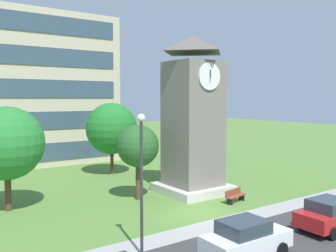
{
  "coord_description": "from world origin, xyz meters",
  "views": [
    {
      "loc": [
        -14.12,
        -17.12,
        7.01
      ],
      "look_at": [
        1.56,
        5.24,
        4.98
      ],
      "focal_mm": 39.65,
      "sensor_mm": 36.0,
      "label": 1
    }
  ],
  "objects_px": {
    "parked_car_white": "(246,238)",
    "parked_car_red": "(331,214)",
    "street_lamp": "(141,169)",
    "tree_by_building": "(138,146)",
    "clock_tower": "(193,123)",
    "tree_streetside": "(7,143)",
    "park_bench": "(235,196)",
    "tree_near_tower": "(112,129)"
  },
  "relations": [
    {
      "from": "tree_by_building",
      "to": "clock_tower",
      "type": "bearing_deg",
      "value": -7.57
    },
    {
      "from": "tree_streetside",
      "to": "tree_by_building",
      "type": "relative_size",
      "value": 1.25
    },
    {
      "from": "tree_streetside",
      "to": "tree_near_tower",
      "type": "xyz_separation_m",
      "value": [
        10.39,
        6.5,
        0.0
      ]
    },
    {
      "from": "park_bench",
      "to": "street_lamp",
      "type": "relative_size",
      "value": 0.29
    },
    {
      "from": "clock_tower",
      "to": "tree_near_tower",
      "type": "relative_size",
      "value": 1.75
    },
    {
      "from": "clock_tower",
      "to": "tree_by_building",
      "type": "relative_size",
      "value": 2.22
    },
    {
      "from": "street_lamp",
      "to": "parked_car_white",
      "type": "relative_size",
      "value": 1.53
    },
    {
      "from": "parked_car_red",
      "to": "clock_tower",
      "type": "bearing_deg",
      "value": 95.28
    },
    {
      "from": "street_lamp",
      "to": "tree_near_tower",
      "type": "distance_m",
      "value": 18.31
    },
    {
      "from": "clock_tower",
      "to": "tree_by_building",
      "type": "height_order",
      "value": "clock_tower"
    },
    {
      "from": "clock_tower",
      "to": "park_bench",
      "type": "relative_size",
      "value": 6.23
    },
    {
      "from": "park_bench",
      "to": "tree_near_tower",
      "type": "relative_size",
      "value": 0.28
    },
    {
      "from": "tree_near_tower",
      "to": "parked_car_white",
      "type": "distance_m",
      "value": 20.33
    },
    {
      "from": "street_lamp",
      "to": "parked_car_red",
      "type": "distance_m",
      "value": 10.79
    },
    {
      "from": "tree_near_tower",
      "to": "street_lamp",
      "type": "bearing_deg",
      "value": -112.32
    },
    {
      "from": "park_bench",
      "to": "tree_by_building",
      "type": "distance_m",
      "value": 7.41
    },
    {
      "from": "street_lamp",
      "to": "tree_by_building",
      "type": "xyz_separation_m",
      "value": [
        4.52,
        8.03,
        -0.16
      ]
    },
    {
      "from": "tree_streetside",
      "to": "clock_tower",
      "type": "bearing_deg",
      "value": -13.64
    },
    {
      "from": "tree_streetside",
      "to": "parked_car_white",
      "type": "relative_size",
      "value": 1.58
    },
    {
      "from": "tree_streetside",
      "to": "parked_car_white",
      "type": "bearing_deg",
      "value": -61.89
    },
    {
      "from": "clock_tower",
      "to": "parked_car_red",
      "type": "distance_m",
      "value": 11.41
    },
    {
      "from": "street_lamp",
      "to": "tree_by_building",
      "type": "bearing_deg",
      "value": 60.63
    },
    {
      "from": "clock_tower",
      "to": "tree_near_tower",
      "type": "height_order",
      "value": "clock_tower"
    },
    {
      "from": "street_lamp",
      "to": "parked_car_red",
      "type": "height_order",
      "value": "street_lamp"
    },
    {
      "from": "park_bench",
      "to": "street_lamp",
      "type": "height_order",
      "value": "street_lamp"
    },
    {
      "from": "clock_tower",
      "to": "parked_car_white",
      "type": "height_order",
      "value": "clock_tower"
    },
    {
      "from": "tree_streetside",
      "to": "tree_near_tower",
      "type": "distance_m",
      "value": 12.26
    },
    {
      "from": "clock_tower",
      "to": "parked_car_red",
      "type": "bearing_deg",
      "value": -84.72
    },
    {
      "from": "street_lamp",
      "to": "tree_near_tower",
      "type": "xyz_separation_m",
      "value": [
        6.95,
        16.94,
        0.36
      ]
    },
    {
      "from": "parked_car_white",
      "to": "parked_car_red",
      "type": "height_order",
      "value": "same"
    },
    {
      "from": "park_bench",
      "to": "parked_car_white",
      "type": "distance_m",
      "value": 8.75
    },
    {
      "from": "clock_tower",
      "to": "tree_by_building",
      "type": "xyz_separation_m",
      "value": [
        -4.41,
        0.59,
        -1.49
      ]
    },
    {
      "from": "street_lamp",
      "to": "tree_by_building",
      "type": "height_order",
      "value": "street_lamp"
    },
    {
      "from": "tree_streetside",
      "to": "tree_near_tower",
      "type": "relative_size",
      "value": 0.99
    },
    {
      "from": "street_lamp",
      "to": "tree_streetside",
      "type": "xyz_separation_m",
      "value": [
        -3.44,
        10.44,
        0.35
      ]
    },
    {
      "from": "tree_by_building",
      "to": "park_bench",
      "type": "bearing_deg",
      "value": -41.23
    },
    {
      "from": "tree_near_tower",
      "to": "tree_by_building",
      "type": "relative_size",
      "value": 1.27
    },
    {
      "from": "street_lamp",
      "to": "tree_near_tower",
      "type": "relative_size",
      "value": 0.96
    },
    {
      "from": "tree_streetside",
      "to": "parked_car_red",
      "type": "xyz_separation_m",
      "value": [
        13.33,
        -13.5,
        -3.39
      ]
    },
    {
      "from": "parked_car_white",
      "to": "park_bench",
      "type": "bearing_deg",
      "value": 47.8
    },
    {
      "from": "parked_car_red",
      "to": "street_lamp",
      "type": "bearing_deg",
      "value": 162.81
    },
    {
      "from": "tree_streetside",
      "to": "tree_by_building",
      "type": "bearing_deg",
      "value": -16.88
    }
  ]
}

